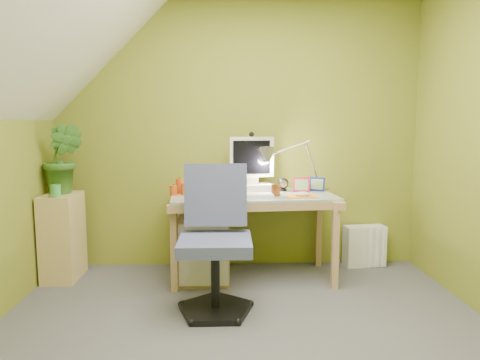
{
  "coord_description": "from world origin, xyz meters",
  "views": [
    {
      "loc": [
        -0.13,
        -2.31,
        1.28
      ],
      "look_at": [
        0.0,
        1.0,
        0.85
      ],
      "focal_mm": 33.0,
      "sensor_mm": 36.0,
      "label": 1
    }
  ],
  "objects_px": {
    "desk": "(253,236)",
    "task_chair": "(215,241)",
    "side_ledge": "(63,237)",
    "radiator": "(364,246)",
    "potted_plant": "(63,158)",
    "monitor": "(251,163)",
    "desk_lamp": "(304,155)"
  },
  "relations": [
    {
      "from": "desk",
      "to": "task_chair",
      "type": "height_order",
      "value": "task_chair"
    },
    {
      "from": "side_ledge",
      "to": "task_chair",
      "type": "xyz_separation_m",
      "value": [
        1.27,
        -0.72,
        0.14
      ]
    },
    {
      "from": "monitor",
      "to": "desk_lamp",
      "type": "xyz_separation_m",
      "value": [
        0.45,
        0.0,
        0.07
      ]
    },
    {
      "from": "monitor",
      "to": "desk_lamp",
      "type": "bearing_deg",
      "value": -10.6
    },
    {
      "from": "task_chair",
      "to": "radiator",
      "type": "height_order",
      "value": "task_chair"
    },
    {
      "from": "radiator",
      "to": "potted_plant",
      "type": "bearing_deg",
      "value": 175.52
    },
    {
      "from": "potted_plant",
      "to": "radiator",
      "type": "bearing_deg",
      "value": 3.87
    },
    {
      "from": "monitor",
      "to": "task_chair",
      "type": "distance_m",
      "value": 1.01
    },
    {
      "from": "side_ledge",
      "to": "potted_plant",
      "type": "xyz_separation_m",
      "value": [
        0.02,
        0.05,
        0.64
      ]
    },
    {
      "from": "radiator",
      "to": "task_chair",
      "type": "bearing_deg",
      "value": -152.88
    },
    {
      "from": "monitor",
      "to": "radiator",
      "type": "distance_m",
      "value": 1.28
    },
    {
      "from": "desk",
      "to": "side_ledge",
      "type": "xyz_separation_m",
      "value": [
        -1.56,
        0.05,
        0.0
      ]
    },
    {
      "from": "side_ledge",
      "to": "potted_plant",
      "type": "relative_size",
      "value": 1.23
    },
    {
      "from": "side_ledge",
      "to": "task_chair",
      "type": "relative_size",
      "value": 0.71
    },
    {
      "from": "desk",
      "to": "monitor",
      "type": "bearing_deg",
      "value": 85.45
    },
    {
      "from": "desk",
      "to": "potted_plant",
      "type": "xyz_separation_m",
      "value": [
        -1.55,
        0.1,
        0.64
      ]
    },
    {
      "from": "desk",
      "to": "potted_plant",
      "type": "relative_size",
      "value": 2.29
    },
    {
      "from": "desk",
      "to": "monitor",
      "type": "height_order",
      "value": "monitor"
    },
    {
      "from": "desk",
      "to": "side_ledge",
      "type": "distance_m",
      "value": 1.56
    },
    {
      "from": "desk_lamp",
      "to": "radiator",
      "type": "height_order",
      "value": "desk_lamp"
    },
    {
      "from": "monitor",
      "to": "potted_plant",
      "type": "xyz_separation_m",
      "value": [
        -1.55,
        -0.08,
        0.05
      ]
    },
    {
      "from": "desk",
      "to": "radiator",
      "type": "relative_size",
      "value": 3.61
    },
    {
      "from": "desk_lamp",
      "to": "side_ledge",
      "type": "relative_size",
      "value": 0.87
    },
    {
      "from": "side_ledge",
      "to": "radiator",
      "type": "distance_m",
      "value": 2.61
    },
    {
      "from": "desk",
      "to": "task_chair",
      "type": "distance_m",
      "value": 0.75
    },
    {
      "from": "potted_plant",
      "to": "radiator",
      "type": "height_order",
      "value": "potted_plant"
    },
    {
      "from": "desk",
      "to": "monitor",
      "type": "distance_m",
      "value": 0.61
    },
    {
      "from": "desk",
      "to": "radiator",
      "type": "distance_m",
      "value": 1.08
    },
    {
      "from": "desk_lamp",
      "to": "side_ledge",
      "type": "height_order",
      "value": "desk_lamp"
    },
    {
      "from": "desk",
      "to": "side_ledge",
      "type": "bearing_deg",
      "value": 173.76
    },
    {
      "from": "radiator",
      "to": "desk_lamp",
      "type": "bearing_deg",
      "value": -179.52
    },
    {
      "from": "desk_lamp",
      "to": "side_ledge",
      "type": "xyz_separation_m",
      "value": [
        -2.01,
        -0.13,
        -0.66
      ]
    }
  ]
}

